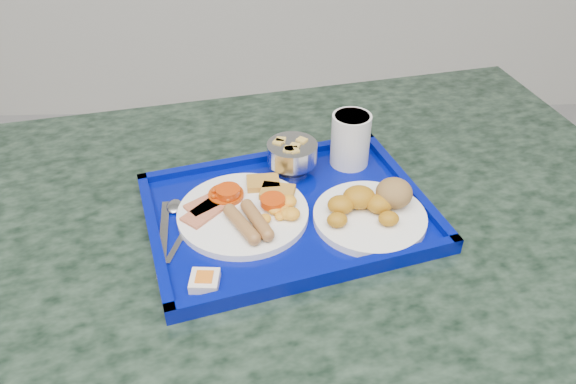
# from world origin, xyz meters

# --- Properties ---
(table) EXTENTS (1.49, 1.15, 0.83)m
(table) POSITION_xyz_m (0.16, 1.12, 0.62)
(table) COLOR slate
(table) RESTS_ON floor
(tray) EXTENTS (0.55, 0.46, 0.03)m
(tray) POSITION_xyz_m (0.14, 1.09, 0.84)
(tray) COLOR #020C7E
(tray) RESTS_ON table
(main_plate) EXTENTS (0.22, 0.22, 0.03)m
(main_plate) POSITION_xyz_m (0.07, 1.08, 0.86)
(main_plate) COLOR white
(main_plate) RESTS_ON tray
(bread_plate) EXTENTS (0.19, 0.19, 0.06)m
(bread_plate) POSITION_xyz_m (0.28, 1.07, 0.87)
(bread_plate) COLOR white
(bread_plate) RESTS_ON tray
(fruit_bowl) EXTENTS (0.09, 0.09, 0.07)m
(fruit_bowl) POSITION_xyz_m (0.16, 1.20, 0.89)
(fruit_bowl) COLOR #B4B3B6
(fruit_bowl) RESTS_ON tray
(juice_cup) EXTENTS (0.07, 0.07, 0.10)m
(juice_cup) POSITION_xyz_m (0.27, 1.23, 0.90)
(juice_cup) COLOR white
(juice_cup) RESTS_ON tray
(spoon) EXTENTS (0.06, 0.16, 0.01)m
(spoon) POSITION_xyz_m (-0.05, 1.08, 0.85)
(spoon) COLOR #B4B3B6
(spoon) RESTS_ON tray
(knife) EXTENTS (0.03, 0.19, 0.00)m
(knife) POSITION_xyz_m (-0.06, 1.02, 0.85)
(knife) COLOR #B4B3B6
(knife) RESTS_ON tray
(jam_packet) EXTENTS (0.04, 0.04, 0.02)m
(jam_packet) POSITION_xyz_m (0.01, 0.92, 0.86)
(jam_packet) COLOR white
(jam_packet) RESTS_ON tray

